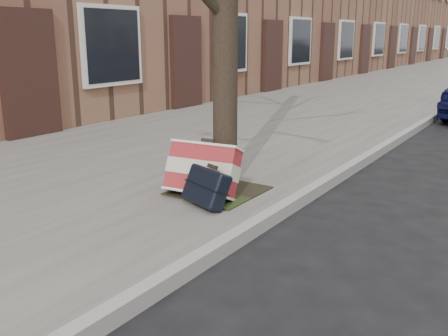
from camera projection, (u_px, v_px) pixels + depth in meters
The scene contains 5 objects.
ground at pixel (369, 309), 3.20m from camera, with size 120.00×120.00×0.00m, color black.
near_sidewalk at pixel (403, 84), 17.21m from camera, with size 5.00×70.00×0.12m, color slate.
dirt_patch at pixel (218, 191), 5.21m from camera, with size 0.85×0.85×0.01m, color black.
suitcase_red at pixel (203, 170), 4.98m from camera, with size 0.72×0.20×0.52m, color maroon.
suitcase_navy at pixel (206, 186), 4.71m from camera, with size 0.50×0.16×0.36m, color black.
Camera 1 is at (0.81, -2.89, 1.71)m, focal length 40.00 mm.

